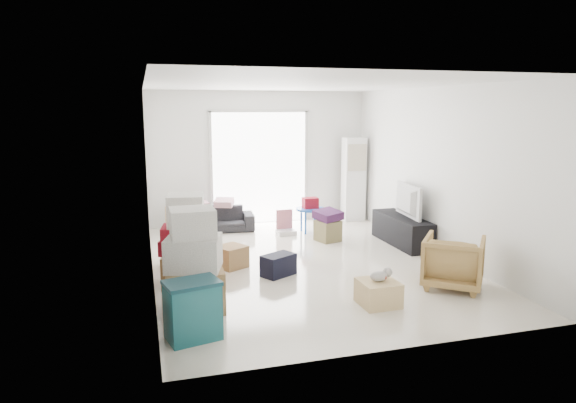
# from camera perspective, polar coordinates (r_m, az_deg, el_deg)

# --- Properties ---
(room_shell) EXTENTS (4.98, 6.48, 3.18)m
(room_shell) POSITION_cam_1_polar(r_m,az_deg,el_deg) (7.70, 1.78, 2.81)
(room_shell) COLOR white
(room_shell) RESTS_ON ground
(sliding_door) EXTENTS (2.10, 0.04, 2.33)m
(sliding_door) POSITION_cam_1_polar(r_m,az_deg,el_deg) (10.56, -3.17, 4.29)
(sliding_door) COLOR white
(sliding_door) RESTS_ON room_shell
(ac_tower) EXTENTS (0.45, 0.30, 1.75)m
(ac_tower) POSITION_cam_1_polar(r_m,az_deg,el_deg) (10.90, 7.29, 2.46)
(ac_tower) COLOR white
(ac_tower) RESTS_ON room_shell
(tv_console) EXTENTS (0.45, 1.49, 0.50)m
(tv_console) POSITION_cam_1_polar(r_m,az_deg,el_deg) (9.21, 12.55, -3.14)
(tv_console) COLOR black
(tv_console) RESTS_ON room_shell
(television) EXTENTS (0.66, 1.03, 0.13)m
(television) POSITION_cam_1_polar(r_m,az_deg,el_deg) (9.15, 12.63, -1.24)
(television) COLOR black
(television) RESTS_ON tv_console
(sofa) EXTENTS (1.60, 0.60, 0.61)m
(sofa) POSITION_cam_1_polar(r_m,az_deg,el_deg) (10.06, -8.32, -1.53)
(sofa) COLOR #2A2A2F
(sofa) RESTS_ON room_shell
(pillow_left) EXTENTS (0.45, 0.41, 0.11)m
(pillow_left) POSITION_cam_1_polar(r_m,az_deg,el_deg) (9.92, -10.11, 0.38)
(pillow_left) COLOR #D39AA9
(pillow_left) RESTS_ON sofa
(pillow_right) EXTENTS (0.42, 0.38, 0.12)m
(pillow_right) POSITION_cam_1_polar(r_m,az_deg,el_deg) (10.05, -7.14, 0.60)
(pillow_right) COLOR #D39AA9
(pillow_right) RESTS_ON sofa
(armchair) EXTENTS (1.02, 1.01, 0.77)m
(armchair) POSITION_cam_1_polar(r_m,az_deg,el_deg) (7.19, 17.92, -6.14)
(armchair) COLOR #9F7646
(armchair) RESTS_ON room_shell
(storage_bins) EXTENTS (0.62, 0.50, 0.63)m
(storage_bins) POSITION_cam_1_polar(r_m,az_deg,el_deg) (5.48, -10.55, -11.77)
(storage_bins) COLOR #195C63
(storage_bins) RESTS_ON room_shell
(box_stack_a) EXTENTS (0.73, 0.65, 1.23)m
(box_stack_a) POSITION_cam_1_polar(r_m,az_deg,el_deg) (6.14, -10.40, -6.98)
(box_stack_a) COLOR #AD824E
(box_stack_a) RESTS_ON room_shell
(box_stack_b) EXTENTS (0.77, 0.74, 1.24)m
(box_stack_b) POSITION_cam_1_polar(r_m,az_deg,el_deg) (7.03, -11.15, -4.88)
(box_stack_b) COLOR #AD824E
(box_stack_b) RESTS_ON room_shell
(box_stack_c) EXTENTS (0.71, 0.65, 0.87)m
(box_stack_c) POSITION_cam_1_polar(r_m,az_deg,el_deg) (7.94, -11.49, -3.95)
(box_stack_c) COLOR #AD824E
(box_stack_c) RESTS_ON room_shell
(loose_box) EXTENTS (0.53, 0.53, 0.33)m
(loose_box) POSITION_cam_1_polar(r_m,az_deg,el_deg) (7.78, -6.33, -6.10)
(loose_box) COLOR #AD824E
(loose_box) RESTS_ON room_shell
(duffel_bag) EXTENTS (0.56, 0.48, 0.31)m
(duffel_bag) POSITION_cam_1_polar(r_m,az_deg,el_deg) (7.38, -1.08, -7.06)
(duffel_bag) COLOR black
(duffel_bag) RESTS_ON room_shell
(ottoman) EXTENTS (0.47, 0.47, 0.37)m
(ottoman) POSITION_cam_1_polar(r_m,az_deg,el_deg) (9.25, 4.44, -3.25)
(ottoman) COLOR olive
(ottoman) RESTS_ON room_shell
(blanket) EXTENTS (0.53, 0.53, 0.14)m
(blanket) POSITION_cam_1_polar(r_m,az_deg,el_deg) (9.20, 4.47, -1.70)
(blanket) COLOR #461F4D
(blanket) RESTS_ON ottoman
(kids_table) EXTENTS (0.55, 0.55, 0.67)m
(kids_table) POSITION_cam_1_polar(r_m,az_deg,el_deg) (9.81, 2.49, -0.67)
(kids_table) COLOR blue
(kids_table) RESTS_ON room_shell
(toy_walker) EXTENTS (0.35, 0.31, 0.46)m
(toy_walker) POSITION_cam_1_polar(r_m,az_deg,el_deg) (9.74, -0.30, -2.88)
(toy_walker) COLOR silver
(toy_walker) RESTS_ON room_shell
(wood_crate) EXTENTS (0.46, 0.46, 0.30)m
(wood_crate) POSITION_cam_1_polar(r_m,az_deg,el_deg) (6.42, 10.00, -9.97)
(wood_crate) COLOR #E2C282
(wood_crate) RESTS_ON room_shell
(plush_bunny) EXTENTS (0.30, 0.17, 0.15)m
(plush_bunny) POSITION_cam_1_polar(r_m,az_deg,el_deg) (6.36, 10.31, -8.05)
(plush_bunny) COLOR #B2ADA8
(plush_bunny) RESTS_ON wood_crate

